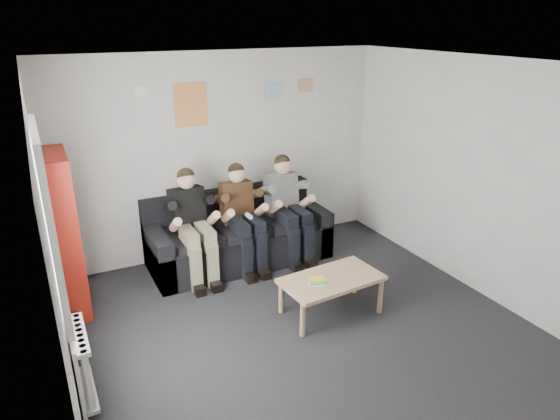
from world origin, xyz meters
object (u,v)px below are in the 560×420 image
at_px(bookshelf, 65,234).
at_px(person_left, 194,226).
at_px(sofa, 238,237).
at_px(person_middle, 243,218).
at_px(person_right, 289,209).
at_px(coffee_table, 331,282).

height_order(bookshelf, person_left, bookshelf).
relative_size(sofa, person_left, 1.70).
xyz_separation_m(person_middle, person_right, (0.66, -0.00, 0.01)).
xyz_separation_m(sofa, coffee_table, (0.42, -1.67, 0.06)).
xyz_separation_m(sofa, bookshelf, (-2.09, -0.27, 0.57)).
distance_m(bookshelf, coffee_table, 2.92).
distance_m(bookshelf, person_middle, 2.10).
relative_size(person_left, person_middle, 1.02).
height_order(sofa, person_left, person_left).
distance_m(sofa, person_middle, 0.41).
relative_size(person_middle, person_right, 0.98).
xyz_separation_m(person_left, person_right, (1.31, -0.00, 0.00)).
xyz_separation_m(bookshelf, coffee_table, (2.51, -1.40, -0.51)).
bearing_deg(bookshelf, person_middle, 1.95).
bearing_deg(person_right, coffee_table, -101.73).
xyz_separation_m(bookshelf, person_left, (1.43, 0.06, -0.20)).
relative_size(bookshelf, person_middle, 1.32).
relative_size(coffee_table, person_left, 0.79).
bearing_deg(bookshelf, coffee_table, -29.00).
relative_size(coffee_table, person_middle, 0.80).
height_order(bookshelf, coffee_table, bookshelf).
distance_m(coffee_table, person_middle, 1.55).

